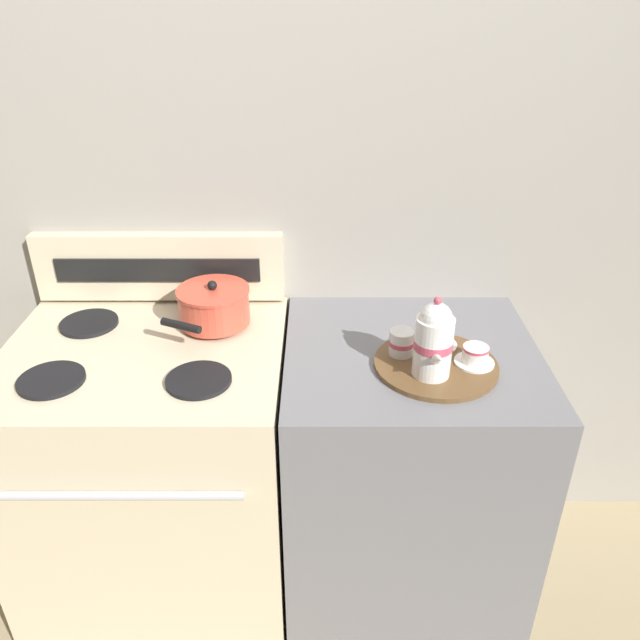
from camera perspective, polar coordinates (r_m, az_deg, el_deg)
The scene contains 11 objects.
ground_plane at distance 2.33m, azimuth -3.69°, elevation -21.99°, with size 6.00×6.00×0.00m, color tan.
wall_back at distance 1.96m, azimuth -4.09°, elevation 7.67°, with size 6.00×0.05×2.20m.
stove at distance 2.06m, azimuth -14.37°, elevation -13.44°, with size 0.78×0.69×0.91m.
control_panel at distance 2.00m, azimuth -14.39°, elevation 4.73°, with size 0.77×0.05×0.21m.
side_counter at distance 2.02m, azimuth 7.58°, elevation -13.78°, with size 0.71×0.66×0.90m.
saucepan at distance 1.85m, azimuth -9.64°, elevation 1.31°, with size 0.23×0.29×0.13m.
serving_tray at distance 1.68m, azimuth 10.59°, elevation -4.06°, with size 0.33×0.33×0.01m.
teapot at distance 1.58m, azimuth 10.42°, elevation -1.82°, with size 0.10×0.16×0.22m.
teacup_left at distance 1.74m, azimuth 10.84°, elevation -1.58°, with size 0.11×0.11×0.05m.
teacup_right at distance 1.69m, azimuth 14.05°, elevation -3.15°, with size 0.11×0.11×0.05m.
creamer_jug at distance 1.69m, azimuth 7.51°, elevation -2.04°, with size 0.07×0.07×0.07m.
Camera 1 is at (0.14, -1.47, 1.81)m, focal length 35.00 mm.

